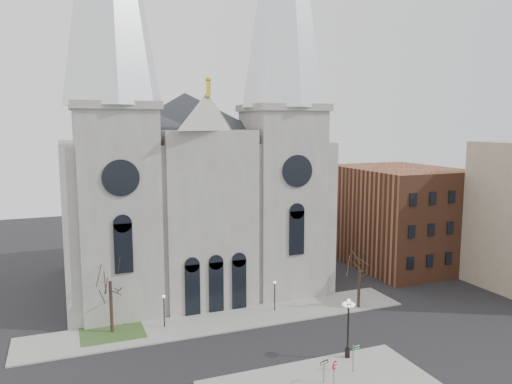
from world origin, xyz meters
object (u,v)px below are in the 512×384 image
object	(u,v)px
one_way_sign	(324,367)
street_name_sign	(354,356)
globe_lamp	(348,321)
stop_sign	(334,368)

from	to	relation	value
one_way_sign	street_name_sign	size ratio (longest dim) A/B	0.84
globe_lamp	street_name_sign	xyz separation A→B (m)	(-0.86, -2.33, -1.97)
one_way_sign	stop_sign	bearing A→B (deg)	-90.88
stop_sign	globe_lamp	size ratio (longest dim) A/B	0.43
globe_lamp	one_way_sign	xyz separation A→B (m)	(-4.00, -3.00, -2.00)
stop_sign	globe_lamp	xyz separation A→B (m)	(3.70, 4.01, 1.67)
globe_lamp	street_name_sign	bearing A→B (deg)	-110.21
globe_lamp	street_name_sign	world-z (taller)	globe_lamp
globe_lamp	stop_sign	bearing A→B (deg)	-132.66
one_way_sign	street_name_sign	world-z (taller)	street_name_sign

